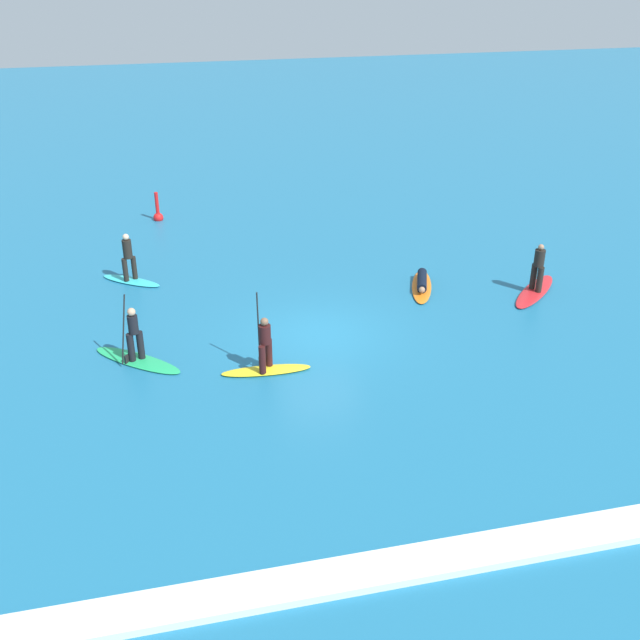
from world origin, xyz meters
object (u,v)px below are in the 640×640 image
surfer_on_red_board (536,282)px  marker_buoy (158,215)px  surfer_on_yellow_board (266,357)px  surfer_on_green_board (136,349)px  surfer_on_orange_board (422,284)px  surfer_on_teal_board (130,268)px

surfer_on_red_board → marker_buoy: size_ratio=2.09×
surfer_on_yellow_board → marker_buoy: bearing=-76.3°
surfer_on_green_board → surfer_on_red_board: bearing=-131.6°
surfer_on_green_board → surfer_on_yellow_board: 3.87m
surfer_on_orange_board → surfer_on_teal_board: bearing=-85.4°
surfer_on_yellow_board → surfer_on_teal_board: bearing=-59.6°
surfer_on_orange_board → marker_buoy: size_ratio=2.15×
surfer_on_green_board → surfer_on_yellow_board: bearing=-160.5°
surfer_on_green_board → surfer_on_teal_board: 5.90m
surfer_on_teal_board → surfer_on_yellow_board: (3.73, -7.34, -0.04)m
surfer_on_yellow_board → surfer_on_red_board: (10.09, 3.16, -0.09)m
surfer_on_red_board → surfer_on_teal_board: bearing=119.0°
marker_buoy → surfer_on_red_board: bearing=-40.5°
surfer_on_red_board → marker_buoy: bearing=95.3°
surfer_on_green_board → surfer_on_teal_board: surfer_on_green_board is taller
surfer_on_green_board → surfer_on_red_board: (13.69, 1.73, -0.01)m
surfer_on_teal_board → marker_buoy: (1.22, 6.58, -0.29)m
surfer_on_red_board → surfer_on_yellow_board: bearing=153.2°
surfer_on_teal_board → surfer_on_orange_board: 10.50m
surfer_on_teal_board → marker_buoy: bearing=-64.0°
surfer_on_red_board → marker_buoy: 16.57m
surfer_on_orange_board → surfer_on_yellow_board: bearing=-34.5°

